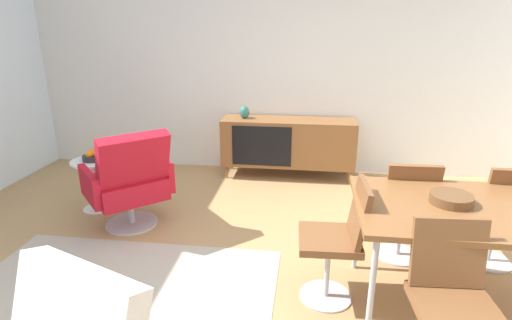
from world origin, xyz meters
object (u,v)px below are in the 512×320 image
Objects in this scene: vase_cobalt at (244,112)px; dining_table at (488,214)px; dining_chair_near_window at (339,237)px; fruit_bowl at (93,156)px; dining_chair_back_right at (502,211)px; lounge_chair_red at (130,180)px; dining_chair_front_left at (451,298)px; sideboard at (288,142)px; side_table_round at (96,179)px; wooden_bowl_on_table at (451,199)px; dining_chair_back_left at (405,206)px.

dining_table is (1.89, -2.34, -0.10)m from vase_cobalt.
dining_chair_near_window reaches higher than fruit_bowl.
lounge_chair_red is at bearing 175.42° from dining_chair_back_right.
sideboard is at bearing 109.11° from dining_chair_front_left.
dining_chair_back_right is 3.63m from side_table_round.
lounge_chair_red reaches higher than vase_cobalt.
lounge_chair_red is at bearing -131.18° from sideboard.
vase_cobalt is at bearing 126.02° from wooden_bowl_on_table.
dining_chair_near_window is (1.00, -2.33, -0.32)m from vase_cobalt.
dining_table is at bearing -19.59° from side_table_round.
sideboard is 8.00× the size of fruit_bowl.
dining_chair_near_window is at bearing -66.76° from vase_cobalt.
side_table_round is (-0.53, 0.34, -0.15)m from lounge_chair_red.
dining_chair_front_left is 1.32m from dining_chair_back_right.
dining_chair_back_right is 4.28× the size of fruit_bowl.
wooden_bowl_on_table reaches higher than side_table_round.
dining_chair_near_window is 1.98m from lounge_chair_red.
lounge_chair_red is (-0.81, -1.53, -0.33)m from vase_cobalt.
lounge_chair_red is at bearing 163.42° from dining_table.
dining_table is at bearing -8.64° from wooden_bowl_on_table.
fruit_bowl is (-3.01, 1.11, -0.21)m from wooden_bowl_on_table.
wooden_bowl_on_table is (1.14, -2.30, 0.33)m from sideboard.
vase_cobalt is 1.85m from side_table_round.
vase_cobalt is at bearing 130.95° from dining_chair_back_left.
dining_table is 0.92m from dining_chair_near_window.
wooden_bowl_on_table is at bearing -20.31° from fruit_bowl.
dining_chair_near_window reaches higher than wooden_bowl_on_table.
vase_cobalt is 1.80m from fruit_bowl.
sideboard is 2.59m from wooden_bowl_on_table.
vase_cobalt is at bearing 179.80° from sideboard.
dining_table is 3.44m from side_table_round.
dining_chair_near_window is (-0.89, 0.00, -0.23)m from dining_table.
fruit_bowl is (-3.58, 0.59, 0.09)m from dining_chair_back_right.
dining_table is at bearing -16.58° from lounge_chair_red.
wooden_bowl_on_table reaches higher than fruit_bowl.
dining_chair_front_left is (-0.35, -0.56, -0.23)m from dining_table.
dining_table is 2.82m from lounge_chair_red.
dining_chair_front_left reaches higher than fruit_bowl.
wooden_bowl_on_table is at bearing -20.33° from side_table_round.
wooden_bowl_on_table is 0.74m from dining_chair_near_window.
dining_chair_near_window and dining_chair_back_right have the same top height.
lounge_chair_red is 0.64m from fruit_bowl.
sideboard is 2.71m from dining_table.
lounge_chair_red is (-2.34, 1.36, -0.00)m from dining_chair_front_left.
dining_chair_near_window is at bearing -26.11° from side_table_round.
wooden_bowl_on_table is 2.62m from lounge_chair_red.
side_table_round is at bearing 168.43° from dining_chair_back_left.
dining_chair_front_left is (1.00, -2.89, 0.03)m from sideboard.
dining_chair_back_right is (0.70, 1.12, 0.00)m from dining_chair_front_left.
fruit_bowl is (-2.88, 0.59, 0.09)m from dining_chair_back_left.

